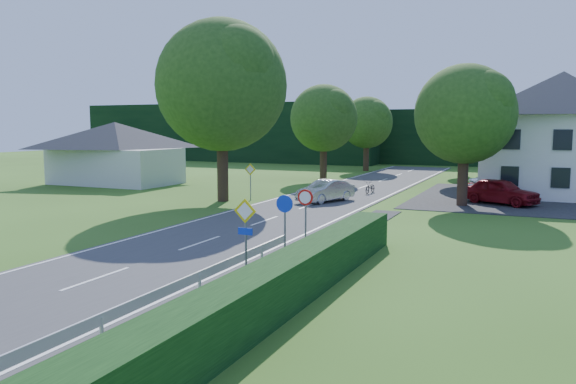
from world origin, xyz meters
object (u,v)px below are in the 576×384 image
at_px(streetlight, 461,132).
at_px(parked_car_red, 500,191).
at_px(moving_car, 326,191).
at_px(motorcycle, 370,187).
at_px(parasol, 523,181).
at_px(parked_car_silver_a, 503,184).

height_order(streetlight, parked_car_red, streetlight).
relative_size(moving_car, parked_car_red, 0.90).
xyz_separation_m(motorcycle, parked_car_red, (8.90, -2.11, 0.35)).
distance_m(moving_car, parked_car_red, 10.85).
distance_m(streetlight, motorcycle, 7.69).
bearing_deg(motorcycle, streetlight, -10.68).
relative_size(parked_car_red, parasol, 2.13).
xyz_separation_m(streetlight, parked_car_silver_a, (2.37, 4.92, -3.70)).
xyz_separation_m(moving_car, parked_car_silver_a, (10.13, 8.73, 0.03)).
distance_m(streetlight, parked_car_red, 4.44).
bearing_deg(motorcycle, parked_car_silver_a, 24.51).
xyz_separation_m(streetlight, parasol, (3.73, 5.00, -3.43)).
relative_size(parked_car_red, parked_car_silver_a, 1.06).
height_order(parked_car_red, parked_car_silver_a, parked_car_red).
bearing_deg(moving_car, streetlight, 46.58).
bearing_deg(streetlight, parasol, 53.31).
relative_size(streetlight, moving_car, 1.90).
distance_m(motorcycle, parked_car_red, 9.15).
height_order(moving_car, parked_car_silver_a, parked_car_silver_a).
height_order(parked_car_red, parasol, parasol).
distance_m(streetlight, parked_car_silver_a, 6.59).
bearing_deg(parked_car_red, motorcycle, 102.45).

